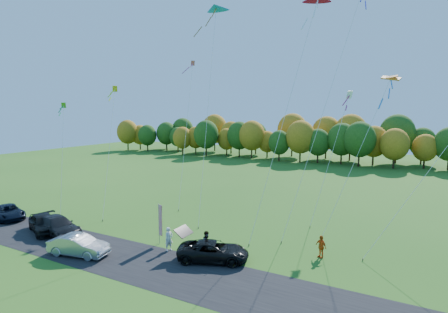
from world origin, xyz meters
The scene contains 21 objects.
ground centered at (0.00, 0.00, 0.00)m, with size 160.00×160.00×0.00m, color #265817.
asphalt_strip centered at (0.00, -4.00, 0.01)m, with size 90.00×6.00×0.01m, color black.
tree_line centered at (0.00, 55.00, 0.00)m, with size 116.00×12.00×10.00m, color #1E4711, non-canonical shape.
black_suv centered at (2.90, -1.16, 0.75)m, with size 2.49×5.39×1.50m, color black.
silver_sedan centered at (-6.96, -5.28, 0.80)m, with size 1.69×4.85×1.60m, color #A0A0A4.
dark_truck_a centered at (-12.55, -3.02, 0.83)m, with size 2.34×5.75×1.67m, color black.
dark_truck_b centered at (-14.34, -3.14, 0.87)m, with size 2.06×5.12×1.74m, color black.
dark_suv_west centered at (-21.51, -2.28, 0.72)m, with size 2.40×5.20×1.45m, color black.
person_tailgate_a centered at (-1.25, -1.18, 0.97)m, with size 0.71×0.46×1.94m, color silver.
person_tailgate_b centered at (1.96, -0.51, 0.98)m, with size 0.95×0.74×1.95m, color gray.
person_east centered at (9.98, 3.28, 0.88)m, with size 1.03×0.43×1.76m, color #CF5313.
feather_flag centered at (-2.69, -0.46, 2.16)m, with size 0.46×0.17×3.55m.
kite_delta_blue centered at (-3.95, 9.76, 12.15)m, with size 5.30×11.55×25.19m.
kite_parafoil_orange centered at (8.51, 10.16, 12.03)m, with size 6.01×11.66×24.36m.
kite_delta_red centered at (5.58, 7.62, 11.52)m, with size 4.29×10.65×23.73m.
kite_parafoil_rainbow centered at (11.51, 9.53, 7.32)m, with size 6.14×7.41×14.93m.
kite_diamond_yellow centered at (-13.39, 4.39, 7.06)m, with size 3.57×5.97×14.55m.
kite_diamond_green centered at (-18.97, 2.69, 6.12)m, with size 3.84×4.25×12.63m.
kite_diamond_white centered at (8.51, 13.44, 6.67)m, with size 2.75×7.98×13.88m.
kite_diamond_pink centered at (-8.76, 12.53, 8.91)m, with size 3.75×8.79×18.23m.
kite_diamond_blue_low centered at (15.86, 6.86, 4.83)m, with size 6.31×5.95×10.07m.
Camera 1 is at (15.56, -23.12, 11.27)m, focal length 28.00 mm.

